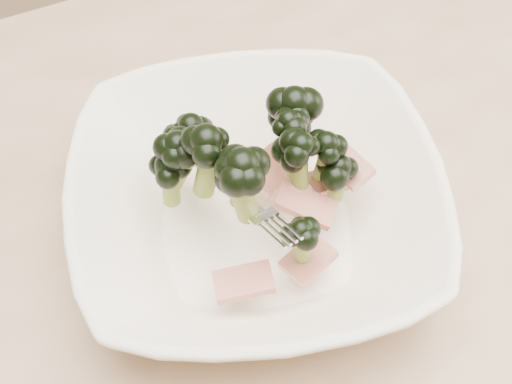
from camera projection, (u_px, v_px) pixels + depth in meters
dining_table at (395, 286)px, 0.65m from camera, size 1.20×0.80×0.75m
broccoli_dish at (256, 198)px, 0.54m from camera, size 0.35×0.35×0.13m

